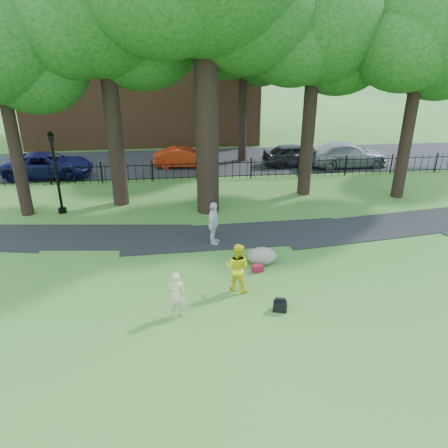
{
  "coord_description": "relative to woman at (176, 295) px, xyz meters",
  "views": [
    {
      "loc": [
        -1.33,
        -13.53,
        8.45
      ],
      "look_at": [
        0.29,
        2.0,
        1.46
      ],
      "focal_mm": 35.0,
      "sensor_mm": 36.0,
      "label": 1
    }
  ],
  "objects": [
    {
      "name": "boulder",
      "position": [
        3.34,
        3.17,
        -0.45
      ],
      "size": [
        1.28,
        1.03,
        0.68
      ],
      "primitive_type": "ellipsoid",
      "rotation": [
        0.0,
        0.0,
        0.13
      ],
      "color": "#5B5A4C",
      "rests_on": "ground"
    },
    {
      "name": "brick_building",
      "position": [
        -2.38,
        25.78,
        5.21
      ],
      "size": [
        18.0,
        8.0,
        12.0
      ],
      "primitive_type": "cube",
      "color": "brown",
      "rests_on": "ground"
    },
    {
      "name": "red_sedan",
      "position": [
        0.58,
        16.66,
        -0.14
      ],
      "size": [
        4.07,
        1.71,
        1.31
      ],
      "primitive_type": "imported",
      "rotation": [
        0.0,
        0.0,
        1.49
      ],
      "color": "#B8280E",
      "rests_on": "ground"
    },
    {
      "name": "silver_car",
      "position": [
        11.46,
        15.77,
        -0.01
      ],
      "size": [
        5.49,
        2.44,
        1.56
      ],
      "primitive_type": "imported",
      "rotation": [
        0.0,
        0.0,
        1.62
      ],
      "color": "gray",
      "rests_on": "ground"
    },
    {
      "name": "iron_fence",
      "position": [
        1.62,
        13.78,
        -0.19
      ],
      "size": [
        44.0,
        0.04,
        1.2
      ],
      "color": "black",
      "rests_on": "ground"
    },
    {
      "name": "man",
      "position": [
        2.12,
        1.34,
        0.1
      ],
      "size": [
        1.07,
        0.99,
        1.77
      ],
      "primitive_type": "imported",
      "rotation": [
        0.0,
        0.0,
        2.66
      ],
      "color": "yellow",
      "rests_on": "ground"
    },
    {
      "name": "backpack",
      "position": [
        3.35,
        -0.09,
        -0.62
      ],
      "size": [
        0.51,
        0.38,
        0.34
      ],
      "primitive_type": "cube",
      "rotation": [
        0.0,
        0.0,
        -0.24
      ],
      "color": "black",
      "rests_on": "ground"
    },
    {
      "name": "ground",
      "position": [
        1.62,
        1.78,
        -0.79
      ],
      "size": [
        120.0,
        120.0,
        0.0
      ],
      "primitive_type": "plane",
      "color": "#2B6322",
      "rests_on": "ground"
    },
    {
      "name": "lamppost",
      "position": [
        -5.7,
        9.29,
        1.22
      ],
      "size": [
        0.41,
        0.41,
        4.11
      ],
      "rotation": [
        0.0,
        0.0,
        0.39
      ],
      "color": "black",
      "rests_on": "ground"
    },
    {
      "name": "navy_van",
      "position": [
        -7.86,
        15.44,
        -0.04
      ],
      "size": [
        5.5,
        2.77,
        1.49
      ],
      "primitive_type": "imported",
      "rotation": [
        0.0,
        0.0,
        1.52
      ],
      "color": "#0B0E39",
      "rests_on": "ground"
    },
    {
      "name": "red_bag",
      "position": [
        3.06,
        2.48,
        -0.66
      ],
      "size": [
        0.44,
        0.33,
        0.27
      ],
      "primitive_type": "cube",
      "rotation": [
        0.0,
        0.0,
        0.26
      ],
      "color": "maroon",
      "rests_on": "ground"
    },
    {
      "name": "street",
      "position": [
        1.62,
        17.78,
        -0.79
      ],
      "size": [
        80.0,
        7.0,
        0.02
      ],
      "primitive_type": "cube",
      "color": "black",
      "rests_on": "ground"
    },
    {
      "name": "footpath",
      "position": [
        2.62,
        5.68,
        -0.79
      ],
      "size": [
        36.07,
        3.85,
        0.03
      ],
      "primitive_type": "cube",
      "rotation": [
        0.0,
        0.0,
        0.03
      ],
      "color": "black",
      "rests_on": "ground"
    },
    {
      "name": "woman",
      "position": [
        0.0,
        0.0,
        0.0
      ],
      "size": [
        0.58,
        0.39,
        1.58
      ],
      "primitive_type": "imported",
      "rotation": [
        0.0,
        0.0,
        3.12
      ],
      "color": "#C9B18A",
      "rests_on": "ground"
    },
    {
      "name": "grey_car",
      "position": [
        8.02,
        16.26,
        -0.05
      ],
      "size": [
        4.35,
        1.82,
        1.47
      ],
      "primitive_type": "imported",
      "rotation": [
        0.0,
        0.0,
        1.59
      ],
      "color": "black",
      "rests_on": "ground"
    },
    {
      "name": "tree_row",
      "position": [
        2.14,
        10.18,
        7.37
      ],
      "size": [
        26.82,
        7.96,
        12.42
      ],
      "color": "black",
      "rests_on": "ground"
    },
    {
      "name": "pedestrian",
      "position": [
        1.59,
        5.03,
        0.15
      ],
      "size": [
        0.8,
        1.19,
        1.89
      ],
      "primitive_type": "imported",
      "rotation": [
        0.0,
        0.0,
        1.23
      ],
      "color": "silver",
      "rests_on": "ground"
    }
  ]
}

